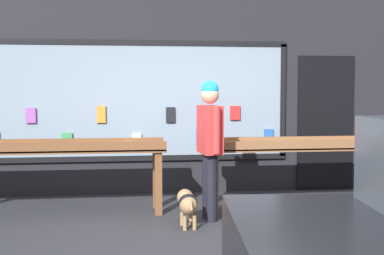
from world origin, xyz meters
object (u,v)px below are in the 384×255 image
Objects in this scene: display_table_left at (49,155)px; person_browsing at (210,139)px; display_table_right at (311,151)px; small_dog at (187,203)px.

person_browsing reaches higher than display_table_left.
person_browsing is (-1.47, -0.54, 0.24)m from display_table_right.
person_browsing is (1.97, -0.54, 0.23)m from display_table_left.
person_browsing is at bearing -159.92° from display_table_right.
person_browsing is 0.84m from small_dog.
display_table_right is (3.44, -0.00, -0.01)m from display_table_left.
display_table_right is at bearing -67.16° from small_dog.
display_table_right is 1.59m from person_browsing.
display_table_left reaches higher than display_table_right.
small_dog is at bearing -154.81° from display_table_right.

